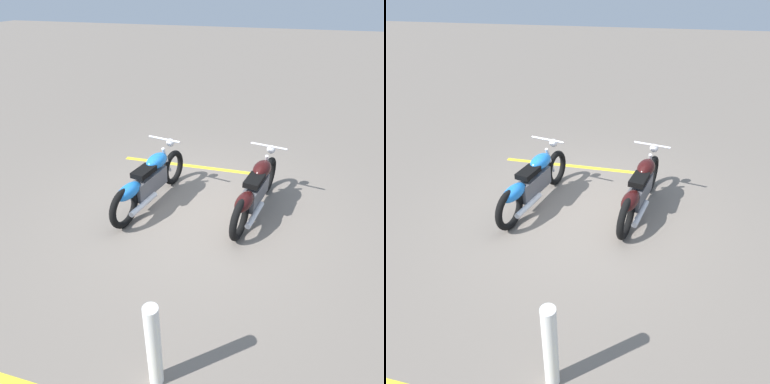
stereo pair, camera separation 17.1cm
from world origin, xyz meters
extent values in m
plane|color=slate|center=(0.00, 0.00, 0.00)|extent=(60.00, 60.00, 0.00)
torus|color=black|center=(-0.78, -0.76, 0.34)|extent=(0.68, 0.23, 0.67)
torus|color=black|center=(0.76, -1.03, 0.34)|extent=(0.68, 0.23, 0.67)
cube|color=#59595E|center=(0.04, -0.90, 0.42)|extent=(0.87, 0.36, 0.32)
ellipsoid|color=blue|center=(-0.23, -0.85, 0.72)|extent=(0.56, 0.37, 0.24)
ellipsoid|color=blue|center=(0.60, -1.00, 0.56)|extent=(0.59, 0.33, 0.22)
cube|color=black|center=(0.17, -0.92, 0.70)|extent=(0.48, 0.31, 0.09)
cylinder|color=silver|center=(-0.55, -0.80, 0.60)|extent=(0.27, 0.10, 0.56)
cylinder|color=silver|center=(-0.50, -0.81, 1.02)|extent=(0.14, 0.62, 0.04)
sphere|color=silver|center=(-0.70, -0.77, 0.88)|extent=(0.15, 0.15, 0.15)
cylinder|color=silver|center=(0.46, -0.83, 0.26)|extent=(0.70, 0.21, 0.09)
torus|color=black|center=(-1.01, 1.03, 0.34)|extent=(0.68, 0.22, 0.67)
torus|color=black|center=(0.53, 0.76, 0.34)|extent=(0.68, 0.22, 0.67)
cube|color=#59595E|center=(-0.19, 0.88, 0.42)|extent=(0.87, 0.36, 0.32)
ellipsoid|color=black|center=(-0.46, 0.93, 0.72)|extent=(0.56, 0.37, 0.24)
ellipsoid|color=black|center=(0.37, 0.79, 0.56)|extent=(0.59, 0.33, 0.22)
cube|color=black|center=(-0.06, 0.86, 0.70)|extent=(0.47, 0.31, 0.09)
cylinder|color=silver|center=(-0.78, 0.99, 0.60)|extent=(0.27, 0.10, 0.56)
cylinder|color=silver|center=(-0.73, 0.98, 1.02)|extent=(0.14, 0.62, 0.04)
sphere|color=silver|center=(-0.93, 1.01, 0.88)|extent=(0.15, 0.15, 0.15)
cylinder|color=silver|center=(0.23, 0.95, 0.26)|extent=(0.71, 0.21, 0.09)
cylinder|color=white|center=(2.96, 0.39, 0.52)|extent=(0.14, 0.14, 1.05)
cube|color=yellow|center=(-1.57, -0.55, 0.00)|extent=(0.21, 3.20, 0.01)
camera|label=1|loc=(4.67, 1.27, 3.32)|focal=31.79mm
camera|label=2|loc=(4.72, 1.11, 3.32)|focal=31.79mm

